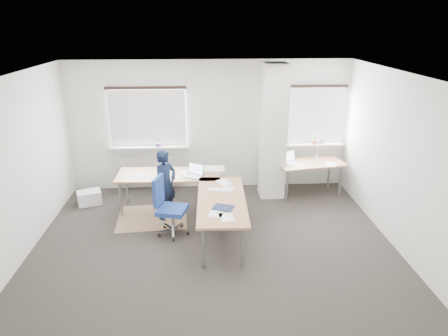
{
  "coord_description": "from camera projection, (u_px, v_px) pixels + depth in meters",
  "views": [
    {
      "loc": [
        -0.17,
        -5.89,
        3.54
      ],
      "look_at": [
        0.23,
        0.9,
        1.02
      ],
      "focal_mm": 32.0,
      "sensor_mm": 36.0,
      "label": 1
    }
  ],
  "objects": [
    {
      "name": "room_shell",
      "position": [
        223.0,
        136.0,
        6.58
      ],
      "size": [
        6.04,
        5.04,
        2.82
      ],
      "color": "silver",
      "rests_on": "ground"
    },
    {
      "name": "person",
      "position": [
        166.0,
        185.0,
        7.41
      ],
      "size": [
        0.57,
        0.58,
        1.34
      ],
      "primitive_type": "imported",
      "rotation": [
        0.0,
        0.0,
        0.83
      ],
      "color": "black",
      "rests_on": "ground"
    },
    {
      "name": "white_crate",
      "position": [
        89.0,
        198.0,
        8.16
      ],
      "size": [
        0.54,
        0.46,
        0.28
      ],
      "primitive_type": "cube",
      "rotation": [
        0.0,
        0.0,
        0.35
      ],
      "color": "white",
      "rests_on": "ground"
    },
    {
      "name": "desk_side",
      "position": [
        310.0,
        164.0,
        8.44
      ],
      "size": [
        1.5,
        0.93,
        1.22
      ],
      "rotation": [
        0.0,
        0.0,
        0.17
      ],
      "color": "#966640",
      "rests_on": "ground"
    },
    {
      "name": "floor_mat",
      "position": [
        152.0,
        217.0,
        7.64
      ],
      "size": [
        1.36,
        1.17,
        0.01
      ],
      "primitive_type": "cube",
      "rotation": [
        0.0,
        0.0,
        0.06
      ],
      "color": "#8D6D4D",
      "rests_on": "ground"
    },
    {
      "name": "desk_main",
      "position": [
        196.0,
        187.0,
        7.26
      ],
      "size": [
        2.4,
        2.66,
        0.96
      ],
      "rotation": [
        0.0,
        0.0,
        -0.02
      ],
      "color": "#966640",
      "rests_on": "ground"
    },
    {
      "name": "ground",
      "position": [
        214.0,
        243.0,
        6.75
      ],
      "size": [
        6.0,
        6.0,
        0.0
      ],
      "primitive_type": "plane",
      "color": "#292521",
      "rests_on": "ground"
    },
    {
      "name": "task_chair",
      "position": [
        171.0,
        218.0,
        6.96
      ],
      "size": [
        0.59,
        0.58,
        1.06
      ],
      "rotation": [
        0.0,
        0.0,
        -0.25
      ],
      "color": "navy",
      "rests_on": "ground"
    }
  ]
}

